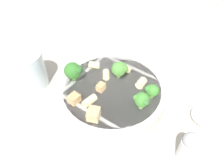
{
  "coord_description": "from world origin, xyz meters",
  "views": [
    {
      "loc": [
        0.28,
        -0.17,
        0.39
      ],
      "look_at": [
        0.0,
        0.0,
        0.05
      ],
      "focal_mm": 35.0,
      "sensor_mm": 36.0,
      "label": 1
    }
  ],
  "objects_px": {
    "chicken_chunk_2": "(101,87)",
    "broccoli_floret_3": "(120,69)",
    "broccoli_floret_0": "(142,100)",
    "pepper_shaker": "(188,147)",
    "broccoli_floret_2": "(74,71)",
    "spoon": "(197,109)",
    "rigatoni_0": "(141,83)",
    "chicken_chunk_1": "(94,114)",
    "rigatoni_1": "(106,75)",
    "drinking_glass": "(30,72)",
    "pasta_bowl": "(112,92)",
    "rigatoni_3": "(90,101)",
    "chicken_chunk_0": "(74,99)",
    "broccoli_floret_1": "(152,90)",
    "rigatoni_2": "(96,64)",
    "rigatoni_4": "(125,68)"
  },
  "relations": [
    {
      "from": "rigatoni_3",
      "to": "broccoli_floret_0",
      "type": "bearing_deg",
      "value": 51.42
    },
    {
      "from": "rigatoni_2",
      "to": "rigatoni_3",
      "type": "height_order",
      "value": "same"
    },
    {
      "from": "pasta_bowl",
      "to": "chicken_chunk_0",
      "type": "xyz_separation_m",
      "value": [
        -0.01,
        -0.09,
        0.02
      ]
    },
    {
      "from": "rigatoni_0",
      "to": "rigatoni_1",
      "type": "bearing_deg",
      "value": -142.44
    },
    {
      "from": "chicken_chunk_1",
      "to": "pepper_shaker",
      "type": "distance_m",
      "value": 0.18
    },
    {
      "from": "chicken_chunk_0",
      "to": "chicken_chunk_1",
      "type": "bearing_deg",
      "value": 14.41
    },
    {
      "from": "rigatoni_1",
      "to": "chicken_chunk_2",
      "type": "bearing_deg",
      "value": -47.78
    },
    {
      "from": "rigatoni_3",
      "to": "chicken_chunk_1",
      "type": "xyz_separation_m",
      "value": [
        0.03,
        -0.01,
        0.0
      ]
    },
    {
      "from": "broccoli_floret_3",
      "to": "chicken_chunk_2",
      "type": "relative_size",
      "value": 2.18
    },
    {
      "from": "rigatoni_0",
      "to": "chicken_chunk_2",
      "type": "height_order",
      "value": "rigatoni_0"
    },
    {
      "from": "pasta_bowl",
      "to": "broccoli_floret_3",
      "type": "bearing_deg",
      "value": 120.12
    },
    {
      "from": "rigatoni_0",
      "to": "pepper_shaker",
      "type": "distance_m",
      "value": 0.16
    },
    {
      "from": "rigatoni_2",
      "to": "pepper_shaker",
      "type": "distance_m",
      "value": 0.27
    },
    {
      "from": "rigatoni_0",
      "to": "rigatoni_1",
      "type": "distance_m",
      "value": 0.08
    },
    {
      "from": "chicken_chunk_1",
      "to": "pepper_shaker",
      "type": "xyz_separation_m",
      "value": [
        0.14,
        0.11,
        -0.01
      ]
    },
    {
      "from": "rigatoni_3",
      "to": "chicken_chunk_0",
      "type": "bearing_deg",
      "value": -131.5
    },
    {
      "from": "broccoli_floret_2",
      "to": "rigatoni_3",
      "type": "bearing_deg",
      "value": -3.35
    },
    {
      "from": "pasta_bowl",
      "to": "chicken_chunk_2",
      "type": "distance_m",
      "value": 0.03
    },
    {
      "from": "rigatoni_0",
      "to": "spoon",
      "type": "xyz_separation_m",
      "value": [
        0.1,
        0.08,
        -0.04
      ]
    },
    {
      "from": "chicken_chunk_2",
      "to": "chicken_chunk_0",
      "type": "bearing_deg",
      "value": -90.53
    },
    {
      "from": "drinking_glass",
      "to": "rigatoni_1",
      "type": "bearing_deg",
      "value": 51.83
    },
    {
      "from": "rigatoni_1",
      "to": "chicken_chunk_2",
      "type": "relative_size",
      "value": 1.18
    },
    {
      "from": "broccoli_floret_1",
      "to": "pepper_shaker",
      "type": "bearing_deg",
      "value": -8.29
    },
    {
      "from": "rigatoni_2",
      "to": "rigatoni_4",
      "type": "xyz_separation_m",
      "value": [
        0.05,
        0.05,
        -0.0
      ]
    },
    {
      "from": "rigatoni_1",
      "to": "chicken_chunk_1",
      "type": "xyz_separation_m",
      "value": [
        0.08,
        -0.08,
        0.0
      ]
    },
    {
      "from": "pasta_bowl",
      "to": "broccoli_floret_1",
      "type": "relative_size",
      "value": 7.44
    },
    {
      "from": "rigatoni_0",
      "to": "chicken_chunk_1",
      "type": "bearing_deg",
      "value": -82.21
    },
    {
      "from": "broccoli_floret_1",
      "to": "pepper_shaker",
      "type": "xyz_separation_m",
      "value": [
        0.12,
        -0.02,
        -0.02
      ]
    },
    {
      "from": "chicken_chunk_2",
      "to": "broccoli_floret_3",
      "type": "bearing_deg",
      "value": 101.38
    },
    {
      "from": "chicken_chunk_1",
      "to": "drinking_glass",
      "type": "relative_size",
      "value": 0.3
    },
    {
      "from": "broccoli_floret_2",
      "to": "spoon",
      "type": "relative_size",
      "value": 0.32
    },
    {
      "from": "rigatoni_0",
      "to": "drinking_glass",
      "type": "height_order",
      "value": "drinking_glass"
    },
    {
      "from": "broccoli_floret_2",
      "to": "rigatoni_2",
      "type": "xyz_separation_m",
      "value": [
        -0.01,
        0.06,
        -0.02
      ]
    },
    {
      "from": "rigatoni_1",
      "to": "drinking_glass",
      "type": "bearing_deg",
      "value": -128.17
    },
    {
      "from": "broccoli_floret_1",
      "to": "chicken_chunk_1",
      "type": "xyz_separation_m",
      "value": [
        -0.02,
        -0.13,
        -0.01
      ]
    },
    {
      "from": "broccoli_floret_1",
      "to": "spoon",
      "type": "xyz_separation_m",
      "value": [
        0.06,
        0.09,
        -0.05
      ]
    },
    {
      "from": "broccoli_floret_0",
      "to": "rigatoni_3",
      "type": "height_order",
      "value": "broccoli_floret_0"
    },
    {
      "from": "broccoli_floret_0",
      "to": "pepper_shaker",
      "type": "xyz_separation_m",
      "value": [
        0.11,
        0.02,
        -0.02
      ]
    },
    {
      "from": "broccoli_floret_0",
      "to": "rigatoni_2",
      "type": "distance_m",
      "value": 0.16
    },
    {
      "from": "broccoli_floret_0",
      "to": "chicken_chunk_1",
      "type": "distance_m",
      "value": 0.1
    },
    {
      "from": "pasta_bowl",
      "to": "rigatoni_1",
      "type": "distance_m",
      "value": 0.04
    },
    {
      "from": "broccoli_floret_3",
      "to": "chicken_chunk_2",
      "type": "xyz_separation_m",
      "value": [
        0.01,
        -0.06,
        -0.02
      ]
    },
    {
      "from": "broccoli_floret_1",
      "to": "broccoli_floret_2",
      "type": "bearing_deg",
      "value": -139.35
    },
    {
      "from": "broccoli_floret_0",
      "to": "chicken_chunk_1",
      "type": "xyz_separation_m",
      "value": [
        -0.03,
        -0.09,
        -0.01
      ]
    },
    {
      "from": "chicken_chunk_2",
      "to": "drinking_glass",
      "type": "distance_m",
      "value": 0.18
    },
    {
      "from": "pasta_bowl",
      "to": "rigatoni_4",
      "type": "bearing_deg",
      "value": 118.96
    },
    {
      "from": "broccoli_floret_3",
      "to": "broccoli_floret_2",
      "type": "bearing_deg",
      "value": -116.98
    },
    {
      "from": "rigatoni_1",
      "to": "chicken_chunk_1",
      "type": "height_order",
      "value": "chicken_chunk_1"
    },
    {
      "from": "rigatoni_0",
      "to": "chicken_chunk_1",
      "type": "relative_size",
      "value": 0.86
    },
    {
      "from": "pasta_bowl",
      "to": "broccoli_floret_2",
      "type": "bearing_deg",
      "value": -138.16
    }
  ]
}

